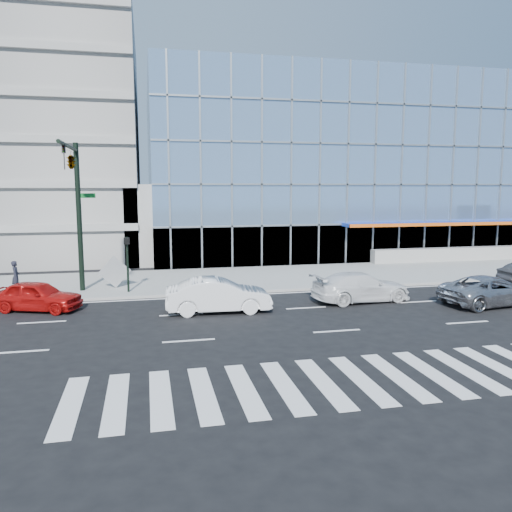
# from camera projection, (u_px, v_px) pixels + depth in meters

# --- Properties ---
(ground) EXTENTS (160.00, 160.00, 0.00)m
(ground) POSITION_uv_depth(u_px,v_px,m) (306.00, 308.00, 24.16)
(ground) COLOR black
(ground) RESTS_ON ground
(sidewalk) EXTENTS (120.00, 8.00, 0.15)m
(sidewalk) POSITION_uv_depth(u_px,v_px,m) (267.00, 277.00, 31.88)
(sidewalk) COLOR gray
(sidewalk) RESTS_ON ground
(theatre_building) EXTENTS (42.00, 26.00, 15.00)m
(theatre_building) POSITION_uv_depth(u_px,v_px,m) (358.00, 170.00, 51.26)
(theatre_building) COLOR #7AA0CC
(theatre_building) RESTS_ON ground
(ramp_block) EXTENTS (6.00, 8.00, 6.00)m
(ramp_block) POSITION_uv_depth(u_px,v_px,m) (165.00, 222.00, 39.87)
(ramp_block) COLOR gray
(ramp_block) RESTS_ON ground
(tower_backdrop) EXTENTS (14.00, 14.00, 48.00)m
(tower_backdrop) POSITION_uv_depth(u_px,v_px,m) (2.00, 76.00, 82.15)
(tower_backdrop) COLOR gray
(tower_backdrop) RESTS_ON ground
(traffic_signal) EXTENTS (1.14, 5.74, 8.00)m
(traffic_signal) POSITION_uv_depth(u_px,v_px,m) (74.00, 180.00, 25.38)
(traffic_signal) COLOR black
(traffic_signal) RESTS_ON sidewalk
(ped_signal_post) EXTENTS (0.30, 0.33, 3.00)m
(ped_signal_post) POSITION_uv_depth(u_px,v_px,m) (127.00, 256.00, 26.83)
(ped_signal_post) COLOR black
(ped_signal_post) RESTS_ON sidewalk
(silver_suv) EXTENTS (5.47, 3.05, 1.45)m
(silver_suv) POSITION_uv_depth(u_px,v_px,m) (491.00, 290.00, 24.73)
(silver_suv) COLOR #ADADB1
(silver_suv) RESTS_ON ground
(white_suv) EXTENTS (5.29, 2.52, 1.49)m
(white_suv) POSITION_uv_depth(u_px,v_px,m) (361.00, 287.00, 25.50)
(white_suv) COLOR white
(white_suv) RESTS_ON ground
(white_sedan) EXTENTS (4.95, 1.93, 1.61)m
(white_sedan) POSITION_uv_depth(u_px,v_px,m) (218.00, 295.00, 23.25)
(white_sedan) COLOR white
(white_sedan) RESTS_ON ground
(red_sedan) EXTENTS (4.51, 3.02, 1.43)m
(red_sedan) POSITION_uv_depth(u_px,v_px,m) (37.00, 296.00, 23.55)
(red_sedan) COLOR #B00F0D
(red_sedan) RESTS_ON ground
(pedestrian) EXTENTS (0.50, 0.67, 1.70)m
(pedestrian) POSITION_uv_depth(u_px,v_px,m) (16.00, 276.00, 27.08)
(pedestrian) COLOR black
(pedestrian) RESTS_ON sidewalk
(tilted_panel) EXTENTS (1.82, 0.37, 1.84)m
(tilted_panel) POSITION_uv_depth(u_px,v_px,m) (115.00, 272.00, 28.12)
(tilted_panel) COLOR #A3A3A3
(tilted_panel) RESTS_ON sidewalk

